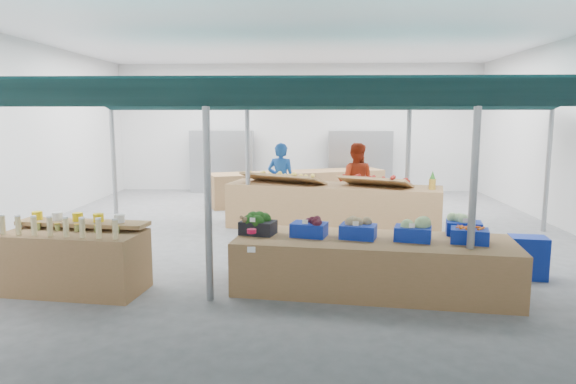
# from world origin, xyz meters

# --- Properties ---
(floor) EXTENTS (13.00, 13.00, 0.00)m
(floor) POSITION_xyz_m (0.00, 0.00, 0.00)
(floor) COLOR #5F5F61
(floor) RESTS_ON ground
(hall) EXTENTS (13.00, 13.00, 13.00)m
(hall) POSITION_xyz_m (0.00, 1.44, 2.65)
(hall) COLOR silver
(hall) RESTS_ON ground
(pole_grid) EXTENTS (10.00, 4.60, 3.00)m
(pole_grid) POSITION_xyz_m (0.75, -1.75, 1.81)
(pole_grid) COLOR gray
(pole_grid) RESTS_ON floor
(awnings) EXTENTS (9.50, 7.08, 0.30)m
(awnings) POSITION_xyz_m (0.75, -1.75, 2.78)
(awnings) COLOR black
(awnings) RESTS_ON pole_grid
(back_shelving_left) EXTENTS (2.00, 0.50, 2.00)m
(back_shelving_left) POSITION_xyz_m (-2.50, 6.00, 1.00)
(back_shelving_left) COLOR #B23F33
(back_shelving_left) RESTS_ON floor
(back_shelving_right) EXTENTS (2.00, 0.50, 2.00)m
(back_shelving_right) POSITION_xyz_m (2.00, 6.00, 1.00)
(back_shelving_right) COLOR #B23F33
(back_shelving_right) RESTS_ON floor
(bottle_shelf) EXTENTS (2.06, 1.38, 1.15)m
(bottle_shelf) POSITION_xyz_m (-3.00, -3.70, 0.47)
(bottle_shelf) COLOR olive
(bottle_shelf) RESTS_ON floor
(veg_counter) EXTENTS (4.08, 1.83, 0.77)m
(veg_counter) POSITION_xyz_m (1.28, -3.51, 0.38)
(veg_counter) COLOR olive
(veg_counter) RESTS_ON floor
(fruit_counter) EXTENTS (4.80, 2.19, 1.00)m
(fruit_counter) POSITION_xyz_m (0.87, 0.50, 0.50)
(fruit_counter) COLOR olive
(fruit_counter) RESTS_ON floor
(far_counter) EXTENTS (5.12, 2.82, 0.92)m
(far_counter) POSITION_xyz_m (0.05, 3.98, 0.46)
(far_counter) COLOR olive
(far_counter) RESTS_ON floor
(crate_stack) EXTENTS (0.60, 0.46, 0.66)m
(crate_stack) POSITION_xyz_m (3.76, -2.83, 0.33)
(crate_stack) COLOR #0E2697
(crate_stack) RESTS_ON floor
(vendor_left) EXTENTS (0.77, 0.60, 1.87)m
(vendor_left) POSITION_xyz_m (-0.33, 1.60, 0.93)
(vendor_left) COLOR #164594
(vendor_left) RESTS_ON floor
(vendor_right) EXTENTS (1.05, 0.90, 1.87)m
(vendor_right) POSITION_xyz_m (1.47, 1.60, 0.93)
(vendor_right) COLOR #9C2B13
(vendor_right) RESTS_ON floor
(crate_broccoli) EXTENTS (0.57, 0.47, 0.35)m
(crate_broccoli) POSITION_xyz_m (-0.40, -3.29, 0.92)
(crate_broccoli) COLOR black
(crate_broccoli) RESTS_ON veg_counter
(crate_beets) EXTENTS (0.57, 0.47, 0.29)m
(crate_beets) POSITION_xyz_m (0.36, -3.39, 0.90)
(crate_beets) COLOR #0E2697
(crate_beets) RESTS_ON veg_counter
(crate_celeriac) EXTENTS (0.57, 0.47, 0.31)m
(crate_celeriac) POSITION_xyz_m (1.06, -3.48, 0.91)
(crate_celeriac) COLOR #0E2697
(crate_celeriac) RESTS_ON veg_counter
(crate_cabbage) EXTENTS (0.57, 0.47, 0.35)m
(crate_cabbage) POSITION_xyz_m (1.82, -3.59, 0.92)
(crate_cabbage) COLOR #0E2697
(crate_cabbage) RESTS_ON veg_counter
(crate_carrots) EXTENTS (0.57, 0.47, 0.29)m
(crate_carrots) POSITION_xyz_m (2.58, -3.69, 0.88)
(crate_carrots) COLOR #0E2697
(crate_carrots) RESTS_ON veg_counter
(sparrow) EXTENTS (0.12, 0.09, 0.11)m
(sparrow) POSITION_xyz_m (-0.59, -3.40, 1.01)
(sparrow) COLOR brown
(sparrow) RESTS_ON crate_broccoli
(pole_ribbon) EXTENTS (0.12, 0.12, 0.28)m
(pole_ribbon) POSITION_xyz_m (-0.35, -4.55, 1.08)
(pole_ribbon) COLOR red
(pole_ribbon) RESTS_ON pole_grid
(apple_heap_yellow) EXTENTS (2.01, 1.50, 0.27)m
(apple_heap_yellow) POSITION_xyz_m (-0.23, 0.65, 1.17)
(apple_heap_yellow) COLOR #997247
(apple_heap_yellow) RESTS_ON fruit_counter
(apple_heap_red) EXTENTS (1.65, 1.31, 0.27)m
(apple_heap_red) POSITION_xyz_m (1.77, 0.17, 1.17)
(apple_heap_red) COLOR #997247
(apple_heap_red) RESTS_ON fruit_counter
(pineapple) EXTENTS (0.14, 0.14, 0.39)m
(pineapple) POSITION_xyz_m (2.90, -0.11, 1.18)
(pineapple) COLOR #8C6019
(pineapple) RESTS_ON fruit_counter
(crate_extra) EXTENTS (0.56, 0.45, 0.32)m
(crate_extra) POSITION_xyz_m (2.65, -3.20, 0.91)
(crate_extra) COLOR #0E2697
(crate_extra) RESTS_ON veg_counter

